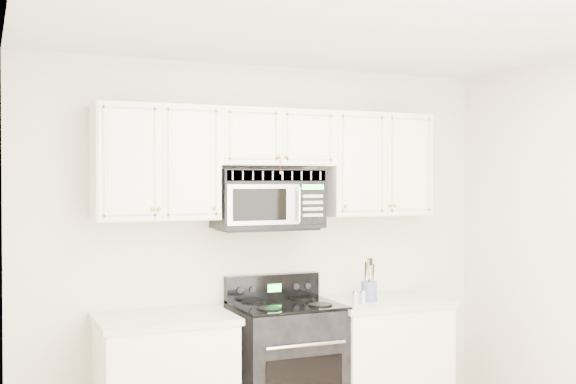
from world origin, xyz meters
TOP-DOWN VIEW (x-y plane):
  - room at (0.00, 0.00)m, footprint 3.51×3.51m
  - base_cabinet_right at (0.80, 1.44)m, footprint 0.86×0.65m
  - range at (0.05, 1.45)m, footprint 0.70×0.64m
  - upper_cabinets at (-0.00, 1.58)m, footprint 2.44×0.37m
  - microwave at (-0.04, 1.56)m, footprint 0.73×0.42m
  - utensil_crock at (0.67, 1.40)m, footprint 0.11×0.11m
  - shaker_salt at (0.49, 1.28)m, footprint 0.04×0.04m
  - shaker_pepper at (0.57, 1.31)m, footprint 0.04×0.04m

SIDE VIEW (x-z plane):
  - base_cabinet_right at x=0.80m, z-range -0.03..0.89m
  - range at x=0.05m, z-range -0.07..1.04m
  - shaker_pepper at x=0.57m, z-range 0.92..1.02m
  - shaker_salt at x=0.49m, z-range 0.92..1.02m
  - utensil_crock at x=0.67m, z-range 0.85..1.15m
  - room at x=0.00m, z-range 0.00..2.60m
  - microwave at x=-0.04m, z-range 1.45..1.86m
  - upper_cabinets at x=0.00m, z-range 1.56..2.31m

